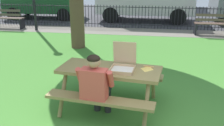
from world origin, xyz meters
TOP-DOWN VIEW (x-y plane):
  - ground at (0.00, 2.22)m, footprint 28.00×12.44m
  - cobblestone_walkway at (0.00, 7.74)m, footprint 28.00×1.40m
  - street_asphalt at (0.00, 12.42)m, footprint 28.00×7.95m
  - picnic_table_foreground at (-0.69, 1.23)m, footprint 1.97×1.70m
  - pizza_box_open at (-0.45, 1.22)m, footprint 0.45×0.49m
  - pizza_slice_on_table at (-0.03, 1.31)m, footprint 0.22×0.27m
  - adult_at_table at (-0.83, 0.74)m, footprint 0.63×0.63m
  - iron_fence_streetside at (0.00, 8.44)m, footprint 21.80×0.03m
  - park_bench_left at (-6.37, 7.61)m, footprint 1.61×0.49m
  - park_bench_center at (2.50, 7.61)m, footprint 1.60×0.47m

SIDE VIEW (x-z plane):
  - ground at x=0.00m, z-range -0.02..0.00m
  - street_asphalt at x=0.00m, z-range -0.01..0.00m
  - cobblestone_walkway at x=0.00m, z-range -0.01..0.00m
  - park_bench_left at x=-6.37m, z-range -0.01..0.84m
  - park_bench_center at x=2.50m, z-range -0.01..0.84m
  - iron_fence_streetside at x=0.00m, z-range 0.01..1.01m
  - picnic_table_foreground at x=-0.69m, z-range 0.20..0.99m
  - adult_at_table at x=-0.83m, z-range 0.06..1.25m
  - pizza_slice_on_table at x=-0.03m, z-range 0.77..0.79m
  - pizza_box_open at x=-0.45m, z-range 0.65..1.11m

